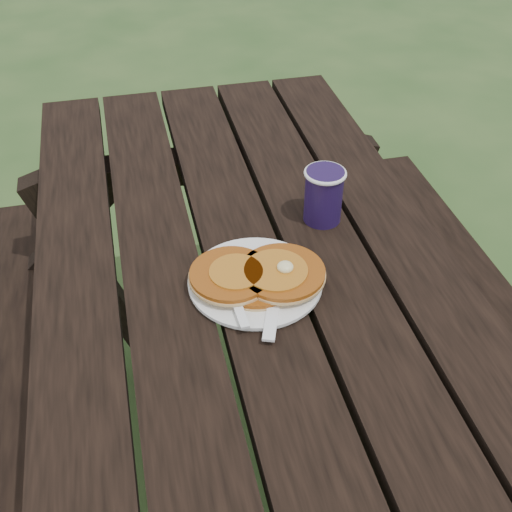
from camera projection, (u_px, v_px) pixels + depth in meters
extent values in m
cube|color=black|center=(269.00, 335.00, 1.05)|extent=(0.75, 1.80, 0.04)
cylinder|color=white|center=(255.00, 282.00, 1.11)|extent=(0.23, 0.23, 0.01)
cylinder|color=#9E4D11|center=(256.00, 279.00, 1.10)|extent=(0.14, 0.14, 0.01)
cylinder|color=#9E4D11|center=(231.00, 275.00, 1.09)|extent=(0.14, 0.14, 0.01)
cylinder|color=#9E4D11|center=(282.00, 272.00, 1.09)|extent=(0.15, 0.15, 0.01)
cylinder|color=#9A5A16|center=(276.00, 270.00, 1.09)|extent=(0.11, 0.11, 0.00)
ellipsoid|color=#F4E59E|center=(285.00, 267.00, 1.09)|extent=(0.03, 0.03, 0.02)
cube|color=white|center=(274.00, 301.00, 1.06)|extent=(0.08, 0.18, 0.00)
cylinder|color=#1E103A|center=(324.00, 196.00, 1.22)|extent=(0.07, 0.07, 0.11)
torus|color=white|center=(325.00, 173.00, 1.19)|extent=(0.08, 0.08, 0.01)
cylinder|color=black|center=(325.00, 174.00, 1.19)|extent=(0.06, 0.06, 0.01)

